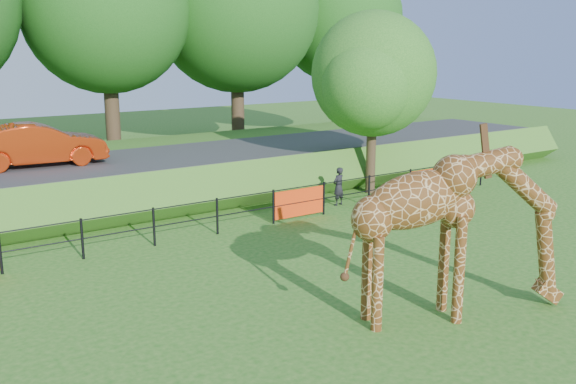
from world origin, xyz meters
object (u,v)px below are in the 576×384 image
tree_east (374,79)px  giraffe (460,233)px  visitor (339,186)px  car_red (38,145)px

tree_east → giraffe: bearing=-123.6°
visitor → tree_east: 4.41m
giraffe → car_red: giraffe is taller
giraffe → tree_east: tree_east is taller
giraffe → tree_east: size_ratio=0.73×
giraffe → car_red: size_ratio=1.10×
car_red → giraffe: bearing=-157.2°
tree_east → car_red: bearing=155.6°
visitor → car_red: bearing=-45.8°
giraffe → tree_east: bearing=77.4°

